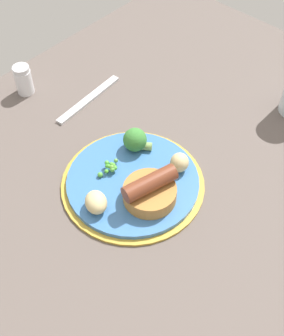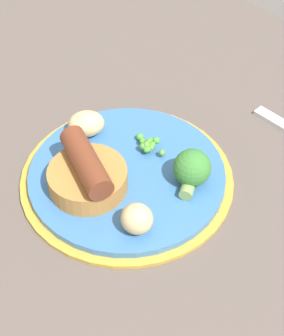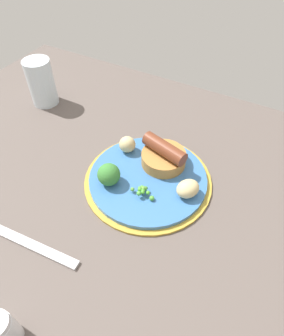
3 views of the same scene
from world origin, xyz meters
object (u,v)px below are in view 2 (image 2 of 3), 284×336
potato_chunk_0 (86,124)px  potato_chunk_1 (137,219)px  pea_pile (148,144)px  sausage_pudding (87,174)px  broccoli_floret_near (192,169)px  dinner_plate (127,177)px

potato_chunk_0 → potato_chunk_1: potato_chunk_1 is taller
pea_pile → potato_chunk_0: 8.39cm
pea_pile → potato_chunk_1: size_ratio=1.38×
sausage_pudding → pea_pile: bearing=106.6°
broccoli_floret_near → potato_chunk_0: bearing=72.6°
pea_pile → broccoli_floret_near: bearing=-176.6°
sausage_pudding → broccoli_floret_near: bearing=69.4°
pea_pile → potato_chunk_1: potato_chunk_1 is taller
broccoli_floret_near → sausage_pudding: bearing=109.7°
dinner_plate → potato_chunk_1: bearing=148.7°
sausage_pudding → broccoli_floret_near: 11.99cm
sausage_pudding → potato_chunk_0: 9.21cm
sausage_pudding → broccoli_floret_near: sausage_pudding is taller
dinner_plate → potato_chunk_1: potato_chunk_1 is taller
potato_chunk_0 → sausage_pudding: bearing=145.2°
sausage_pudding → potato_chunk_1: sausage_pudding is taller
dinner_plate → broccoli_floret_near: (-6.00, -4.82, 2.98)cm
sausage_pudding → potato_chunk_1: (-8.43, -0.39, -0.28)cm
sausage_pudding → potato_chunk_0: size_ratio=2.20×
dinner_plate → sausage_pudding: bearing=78.2°
broccoli_floret_near → potato_chunk_1: 9.44cm
dinner_plate → potato_chunk_1: 9.07cm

